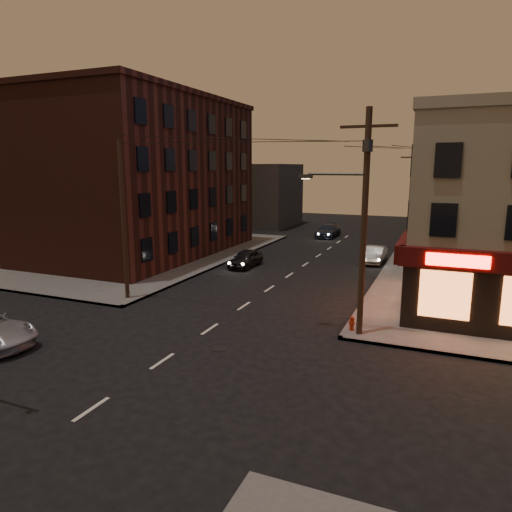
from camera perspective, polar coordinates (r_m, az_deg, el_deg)
The scene contains 13 objects.
ground at distance 19.16m, azimuth -11.63°, elevation -12.76°, with size 120.00×120.00×0.00m, color black.
sidewalk_nw at distance 44.27m, azimuth -17.14°, elevation 0.72°, with size 24.00×28.00×0.15m, color #514F4C.
brick_apartment at distance 41.46m, azimuth -13.89°, elevation 9.37°, with size 12.00×20.00×13.00m, color #431D15.
bg_building_ne_a at distance 52.68m, azimuth 26.99°, elevation 5.36°, with size 10.00×12.00×7.00m, color #3F3D3A.
bg_building_nw at distance 61.02m, azimuth 0.41°, elevation 7.65°, with size 9.00×10.00×8.00m, color #3F3D3A.
bg_building_ne_b at distance 66.56m, azimuth 24.42°, elevation 6.09°, with size 8.00×8.00×6.00m, color #3F3D3A.
utility_pole_main at distance 20.54m, azimuth 13.10°, elevation 5.46°, with size 4.20×0.44×10.00m.
utility_pole_far at distance 46.58m, azimuth 18.72°, elevation 6.80°, with size 0.26×0.26×9.00m, color #382619.
utility_pole_west at distance 27.01m, azimuth -16.24°, elevation 4.23°, with size 0.24×0.24×9.00m, color #382619.
sedan_near at distance 35.41m, azimuth -1.30°, elevation -0.31°, with size 1.58×3.94×1.34m, color black.
sedan_mid at distance 38.18m, azimuth 14.64°, elevation 0.16°, with size 1.41×4.05×1.33m, color slate.
sedan_far at distance 51.19m, azimuth 9.01°, elevation 3.14°, with size 1.97×4.85×1.41m, color #1C2538.
fire_hydrant at distance 21.97m, azimuth 11.89°, elevation -8.14°, with size 0.31×0.31×0.69m.
Camera 1 is at (10.09, -14.36, 7.68)m, focal length 32.00 mm.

